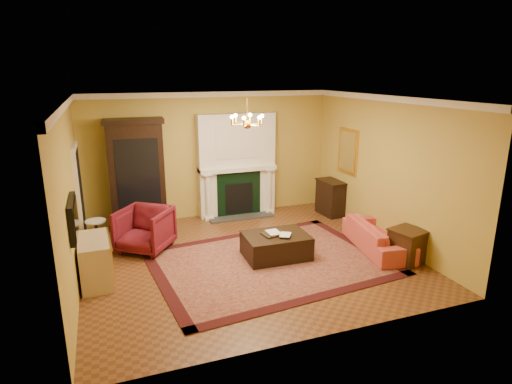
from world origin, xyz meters
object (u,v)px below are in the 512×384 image
wingback_armchair (145,227)px  end_table (407,247)px  pedestal_table (97,234)px  leather_ottoman (276,246)px  china_cabinet (137,176)px  console_table (331,198)px  coral_sofa (378,232)px  commode (95,261)px

wingback_armchair → end_table: 5.06m
pedestal_table → leather_ottoman: pedestal_table is taller
china_cabinet → leather_ottoman: 3.63m
pedestal_table → end_table: size_ratio=1.12×
china_cabinet → console_table: size_ratio=2.83×
coral_sofa → end_table: bearing=-158.0°
commode → console_table: 5.80m
china_cabinet → commode: (-0.96, -2.55, -0.80)m
commode → console_table: console_table is taller
coral_sofa → commode: bearing=94.5°
end_table → commode: bearing=168.1°
commode → leather_ottoman: (3.24, -0.11, -0.15)m
pedestal_table → commode: (-0.03, -1.24, -0.01)m
wingback_armchair → leather_ottoman: wingback_armchair is taller
china_cabinet → wingback_armchair: size_ratio=2.48×
wingback_armchair → end_table: size_ratio=1.55×
wingback_armchair → commode: size_ratio=0.92×
end_table → wingback_armchair: bearing=153.6°
commode → leather_ottoman: 3.25m
wingback_armchair → coral_sofa: (4.37, -1.55, -0.11)m
coral_sofa → wingback_armchair: bearing=79.8°
console_table → leather_ottoman: size_ratio=0.70×
wingback_armchair → end_table: (4.52, -2.25, -0.17)m
commode → pedestal_table: bearing=86.3°
wingback_armchair → china_cabinet: bearing=124.6°
wingback_armchair → console_table: wingback_armchair is taller
end_table → console_table: console_table is taller
end_table → console_table: size_ratio=0.74×
commode → end_table: commode is taller
china_cabinet → end_table: (4.49, -3.70, -0.88)m
commode → coral_sofa: commode is taller
commode → china_cabinet: bearing=66.9°
console_table → china_cabinet: bearing=166.9°
wingback_armchair → coral_sofa: size_ratio=0.50×
china_cabinet → end_table: size_ratio=3.84×
commode → end_table: bearing=-14.2°
commode → leather_ottoman: commode is taller
coral_sofa → console_table: size_ratio=2.27×
wingback_armchair → pedestal_table: wingback_armchair is taller
commode → leather_ottoman: size_ratio=0.87×
china_cabinet → coral_sofa: 5.33m
wingback_armchair → leather_ottoman: size_ratio=0.80×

